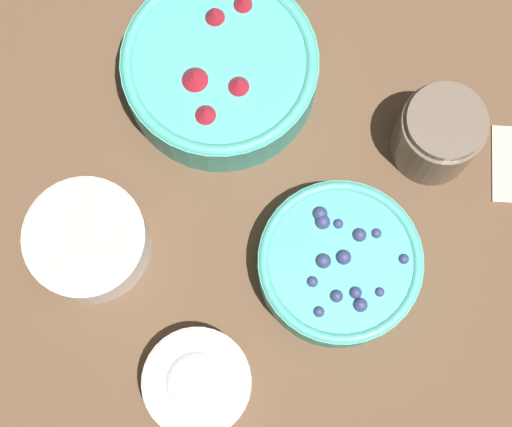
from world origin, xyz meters
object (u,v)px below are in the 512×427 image
(bowl_cream, at_px, (193,380))
(bowl_bananas, at_px, (87,240))
(bowl_strawberries, at_px, (220,69))
(bowl_blueberries, at_px, (339,264))
(jar_chocolate, at_px, (438,135))

(bowl_cream, bearing_deg, bowl_bananas, -22.72)
(bowl_strawberries, distance_m, bowl_blueberries, 0.26)
(bowl_blueberries, distance_m, jar_chocolate, 0.18)
(bowl_strawberries, height_order, bowl_bananas, bowl_strawberries)
(bowl_bananas, xyz_separation_m, bowl_cream, (-0.17, 0.07, -0.01))
(bowl_blueberries, bearing_deg, bowl_cream, 67.43)
(bowl_blueberries, bearing_deg, bowl_strawberries, -30.46)
(bowl_strawberries, relative_size, bowl_blueberries, 1.25)
(bowl_blueberries, relative_size, jar_chocolate, 1.86)
(bowl_blueberries, bearing_deg, bowl_bananas, 23.62)
(bowl_cream, distance_m, jar_chocolate, 0.37)
(jar_chocolate, bearing_deg, bowl_blueberries, 81.22)
(bowl_cream, bearing_deg, bowl_blueberries, -112.57)
(bowl_blueberries, relative_size, bowl_bananas, 1.33)
(bowl_bananas, height_order, jar_chocolate, jar_chocolate)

